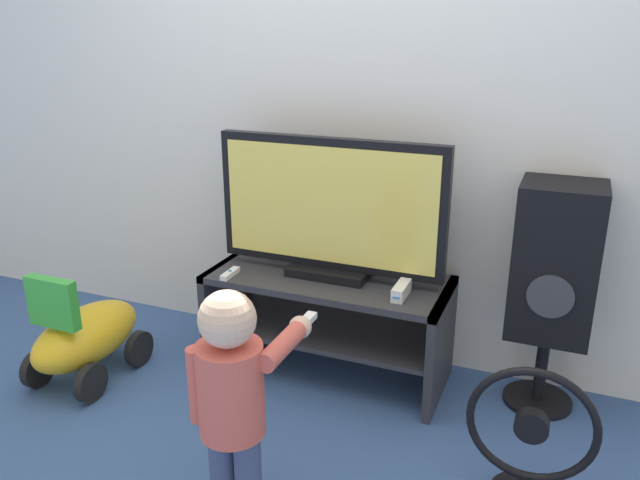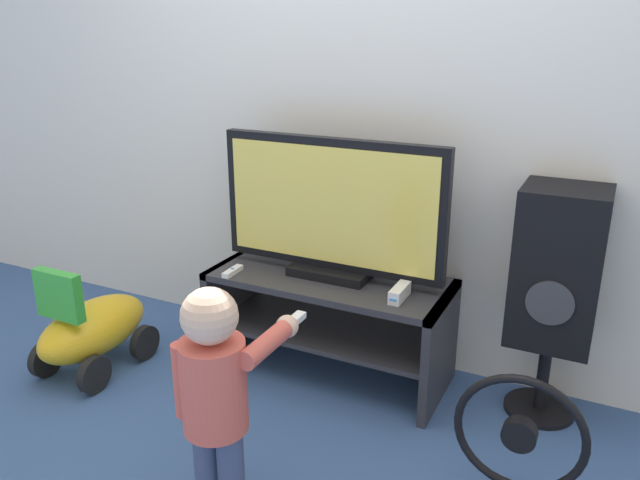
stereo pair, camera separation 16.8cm
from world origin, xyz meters
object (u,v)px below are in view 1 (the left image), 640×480
remote_primary (230,274)px  child (233,390)px  television (330,210)px  ride_on_toy (85,336)px  speaker_tower (555,266)px  game_console (401,291)px  floor_fan (529,445)px

remote_primary → child: size_ratio=0.16×
television → ride_on_toy: 1.25m
remote_primary → ride_on_toy: size_ratio=0.22×
speaker_tower → ride_on_toy: 2.06m
television → game_console: television is taller
speaker_tower → ride_on_toy: bearing=-163.6°
ride_on_toy → game_console: bearing=15.2°
television → speaker_tower: 0.95m
game_console → television: bearing=163.5°
floor_fan → ride_on_toy: size_ratio=0.88×
speaker_tower → floor_fan: (-0.00, -0.65, -0.40)m
child → speaker_tower: size_ratio=0.84×
speaker_tower → child: bearing=-129.0°
game_console → speaker_tower: 0.62m
television → remote_primary: bearing=-156.1°
ride_on_toy → speaker_tower: bearing=16.4°
remote_primary → speaker_tower: bearing=11.5°
game_console → child: 0.91m
game_console → ride_on_toy: size_ratio=0.27×
speaker_tower → game_console: bearing=-160.9°
remote_primary → ride_on_toy: ride_on_toy is taller
television → speaker_tower: bearing=5.6°
child → speaker_tower: bearing=51.0°
remote_primary → speaker_tower: size_ratio=0.14×
remote_primary → floor_fan: (1.33, -0.37, -0.26)m
game_console → remote_primary: (-0.76, -0.07, -0.02)m
floor_fan → game_console: bearing=141.8°
child → game_console: bearing=71.4°
game_console → speaker_tower: size_ratio=0.16×
game_console → floor_fan: 0.77m
floor_fan → ride_on_toy: (-1.93, 0.08, -0.03)m
television → ride_on_toy: television is taller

